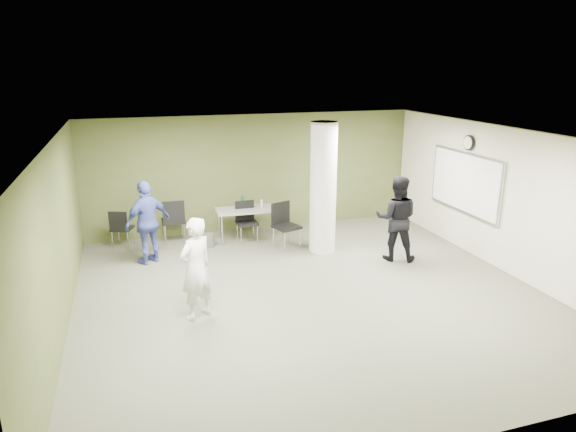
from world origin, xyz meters
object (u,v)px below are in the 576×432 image
object	(u,v)px
man_blue	(148,222)
woman_white	(196,269)
chair_back_left	(121,226)
folding_table	(251,211)
man_black	(396,218)

from	to	relation	value
man_blue	woman_white	bearing A→B (deg)	72.24
chair_back_left	woman_white	world-z (taller)	woman_white
woman_white	man_blue	size ratio (longest dim) A/B	0.98
chair_back_left	woman_white	bearing A→B (deg)	128.45
folding_table	woman_white	size ratio (longest dim) A/B	0.95
man_blue	folding_table	bearing A→B (deg)	168.20
man_black	man_blue	bearing A→B (deg)	12.11
woman_white	man_blue	xyz separation A→B (m)	(-0.60, 2.68, 0.02)
chair_back_left	woman_white	size ratio (longest dim) A/B	0.51
folding_table	woman_white	world-z (taller)	woman_white
folding_table	woman_white	xyz separation A→B (m)	(-1.71, -3.46, 0.14)
folding_table	man_black	size ratio (longest dim) A/B	0.90
chair_back_left	woman_white	xyz separation A→B (m)	(1.15, -3.81, 0.34)
woman_white	man_black	world-z (taller)	man_black
woman_white	man_black	xyz separation A→B (m)	(4.28, 1.34, 0.05)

